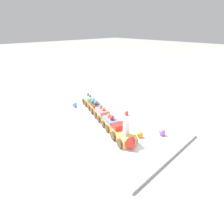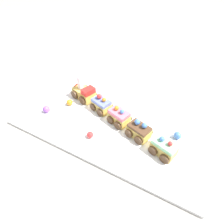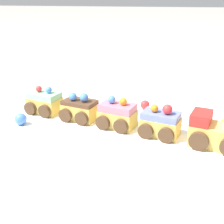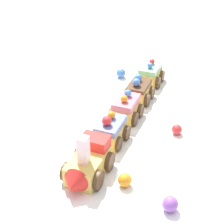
{
  "view_description": "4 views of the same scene",
  "coord_description": "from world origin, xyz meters",
  "px_view_note": "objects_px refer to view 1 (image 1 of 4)",
  "views": [
    {
      "loc": [
        0.57,
        -0.49,
        0.43
      ],
      "look_at": [
        0.04,
        0.02,
        0.07
      ],
      "focal_mm": 28.0,
      "sensor_mm": 36.0,
      "label": 1
    },
    {
      "loc": [
        -0.22,
        0.45,
        0.5
      ],
      "look_at": [
        0.01,
        -0.0,
        0.04
      ],
      "focal_mm": 28.0,
      "sensor_mm": 36.0,
      "label": 2
    },
    {
      "loc": [
        0.05,
        -0.62,
        0.3
      ],
      "look_at": [
        -0.04,
        0.01,
        0.05
      ],
      "focal_mm": 50.0,
      "sensor_mm": 36.0,
      "label": 3
    },
    {
      "loc": [
        0.73,
        0.03,
        0.5
      ],
      "look_at": [
        0.02,
        -0.02,
        0.05
      ],
      "focal_mm": 60.0,
      "sensor_mm": 36.0,
      "label": 4
    }
  ],
  "objects_px": {
    "cake_car_strawberry": "(102,114)",
    "gumball_red": "(126,113)",
    "cake_train_locomotive": "(125,137)",
    "cake_car_mint": "(89,100)",
    "cake_car_chocolate": "(95,107)",
    "cake_car_blueberry": "(111,123)",
    "gumball_orange": "(140,134)",
    "gumball_purple": "(162,132)",
    "gumball_blue": "(75,105)"
  },
  "relations": [
    {
      "from": "gumball_purple",
      "to": "gumball_blue",
      "type": "height_order",
      "value": "gumball_purple"
    },
    {
      "from": "cake_car_strawberry",
      "to": "cake_car_blueberry",
      "type": "bearing_deg",
      "value": -0.08
    },
    {
      "from": "cake_car_strawberry",
      "to": "gumball_red",
      "type": "distance_m",
      "value": 0.13
    },
    {
      "from": "cake_train_locomotive",
      "to": "gumball_blue",
      "type": "relative_size",
      "value": 5.14
    },
    {
      "from": "cake_car_strawberry",
      "to": "cake_car_mint",
      "type": "height_order",
      "value": "cake_car_strawberry"
    },
    {
      "from": "gumball_red",
      "to": "gumball_orange",
      "type": "relative_size",
      "value": 0.89
    },
    {
      "from": "cake_car_chocolate",
      "to": "cake_car_mint",
      "type": "relative_size",
      "value": 1.0
    },
    {
      "from": "cake_car_blueberry",
      "to": "cake_car_strawberry",
      "type": "distance_m",
      "value": 0.1
    },
    {
      "from": "gumball_orange",
      "to": "gumball_blue",
      "type": "height_order",
      "value": "same"
    },
    {
      "from": "gumball_red",
      "to": "cake_car_strawberry",
      "type": "bearing_deg",
      "value": -115.92
    },
    {
      "from": "cake_car_strawberry",
      "to": "cake_car_chocolate",
      "type": "xyz_separation_m",
      "value": [
        -0.09,
        0.03,
        -0.0
      ]
    },
    {
      "from": "gumball_red",
      "to": "gumball_purple",
      "type": "bearing_deg",
      "value": -7.36
    },
    {
      "from": "gumball_red",
      "to": "cake_car_chocolate",
      "type": "bearing_deg",
      "value": -149.63
    },
    {
      "from": "cake_train_locomotive",
      "to": "gumball_red",
      "type": "distance_m",
      "value": 0.24
    },
    {
      "from": "cake_train_locomotive",
      "to": "gumball_orange",
      "type": "height_order",
      "value": "cake_train_locomotive"
    },
    {
      "from": "cake_car_blueberry",
      "to": "gumball_blue",
      "type": "height_order",
      "value": "cake_car_blueberry"
    },
    {
      "from": "gumball_purple",
      "to": "gumball_red",
      "type": "distance_m",
      "value": 0.23
    },
    {
      "from": "cake_car_blueberry",
      "to": "cake_car_mint",
      "type": "distance_m",
      "value": 0.3
    },
    {
      "from": "gumball_purple",
      "to": "gumball_blue",
      "type": "bearing_deg",
      "value": -167.88
    },
    {
      "from": "cake_train_locomotive",
      "to": "cake_car_strawberry",
      "type": "height_order",
      "value": "cake_train_locomotive"
    },
    {
      "from": "gumball_orange",
      "to": "gumball_blue",
      "type": "relative_size",
      "value": 0.97
    },
    {
      "from": "gumball_red",
      "to": "cake_car_mint",
      "type": "bearing_deg",
      "value": -167.17
    },
    {
      "from": "cake_car_chocolate",
      "to": "gumball_purple",
      "type": "height_order",
      "value": "cake_car_chocolate"
    },
    {
      "from": "gumball_blue",
      "to": "cake_car_mint",
      "type": "bearing_deg",
      "value": 71.15
    },
    {
      "from": "cake_car_blueberry",
      "to": "cake_train_locomotive",
      "type": "bearing_deg",
      "value": 0.07
    },
    {
      "from": "gumball_blue",
      "to": "gumball_orange",
      "type": "bearing_deg",
      "value": 3.63
    },
    {
      "from": "cake_train_locomotive",
      "to": "cake_car_mint",
      "type": "relative_size",
      "value": 1.53
    },
    {
      "from": "cake_car_mint",
      "to": "gumball_blue",
      "type": "bearing_deg",
      "value": -91.27
    },
    {
      "from": "cake_car_strawberry",
      "to": "cake_car_chocolate",
      "type": "bearing_deg",
      "value": -179.84
    },
    {
      "from": "cake_train_locomotive",
      "to": "gumball_orange",
      "type": "bearing_deg",
      "value": 92.79
    },
    {
      "from": "cake_car_strawberry",
      "to": "gumball_orange",
      "type": "distance_m",
      "value": 0.23
    },
    {
      "from": "cake_car_chocolate",
      "to": "gumball_blue",
      "type": "xyz_separation_m",
      "value": [
        -0.13,
        -0.05,
        -0.01
      ]
    },
    {
      "from": "cake_car_mint",
      "to": "gumball_red",
      "type": "height_order",
      "value": "cake_car_mint"
    },
    {
      "from": "cake_train_locomotive",
      "to": "cake_car_chocolate",
      "type": "bearing_deg",
      "value": -179.95
    },
    {
      "from": "cake_train_locomotive",
      "to": "gumball_purple",
      "type": "bearing_deg",
      "value": 81.46
    },
    {
      "from": "cake_car_strawberry",
      "to": "gumball_purple",
      "type": "height_order",
      "value": "cake_car_strawberry"
    },
    {
      "from": "gumball_orange",
      "to": "gumball_blue",
      "type": "xyz_separation_m",
      "value": [
        -0.45,
        -0.03,
        0.0
      ]
    },
    {
      "from": "gumball_purple",
      "to": "gumball_orange",
      "type": "relative_size",
      "value": 1.08
    },
    {
      "from": "cake_train_locomotive",
      "to": "cake_car_chocolate",
      "type": "distance_m",
      "value": 0.32
    },
    {
      "from": "cake_car_chocolate",
      "to": "gumball_blue",
      "type": "relative_size",
      "value": 3.37
    },
    {
      "from": "cake_car_strawberry",
      "to": "gumball_red",
      "type": "relative_size",
      "value": 3.9
    },
    {
      "from": "cake_car_strawberry",
      "to": "gumball_blue",
      "type": "distance_m",
      "value": 0.22
    },
    {
      "from": "cake_car_blueberry",
      "to": "gumball_blue",
      "type": "bearing_deg",
      "value": -163.91
    },
    {
      "from": "gumball_orange",
      "to": "gumball_purple",
      "type": "bearing_deg",
      "value": 55.06
    },
    {
      "from": "cake_car_blueberry",
      "to": "gumball_orange",
      "type": "height_order",
      "value": "cake_car_blueberry"
    },
    {
      "from": "cake_train_locomotive",
      "to": "cake_car_mint",
      "type": "height_order",
      "value": "cake_train_locomotive"
    },
    {
      "from": "cake_car_blueberry",
      "to": "gumball_red",
      "type": "height_order",
      "value": "cake_car_blueberry"
    },
    {
      "from": "cake_car_mint",
      "to": "gumball_orange",
      "type": "height_order",
      "value": "cake_car_mint"
    },
    {
      "from": "cake_train_locomotive",
      "to": "cake_car_mint",
      "type": "distance_m",
      "value": 0.42
    },
    {
      "from": "cake_car_chocolate",
      "to": "cake_car_mint",
      "type": "height_order",
      "value": "same"
    }
  ]
}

